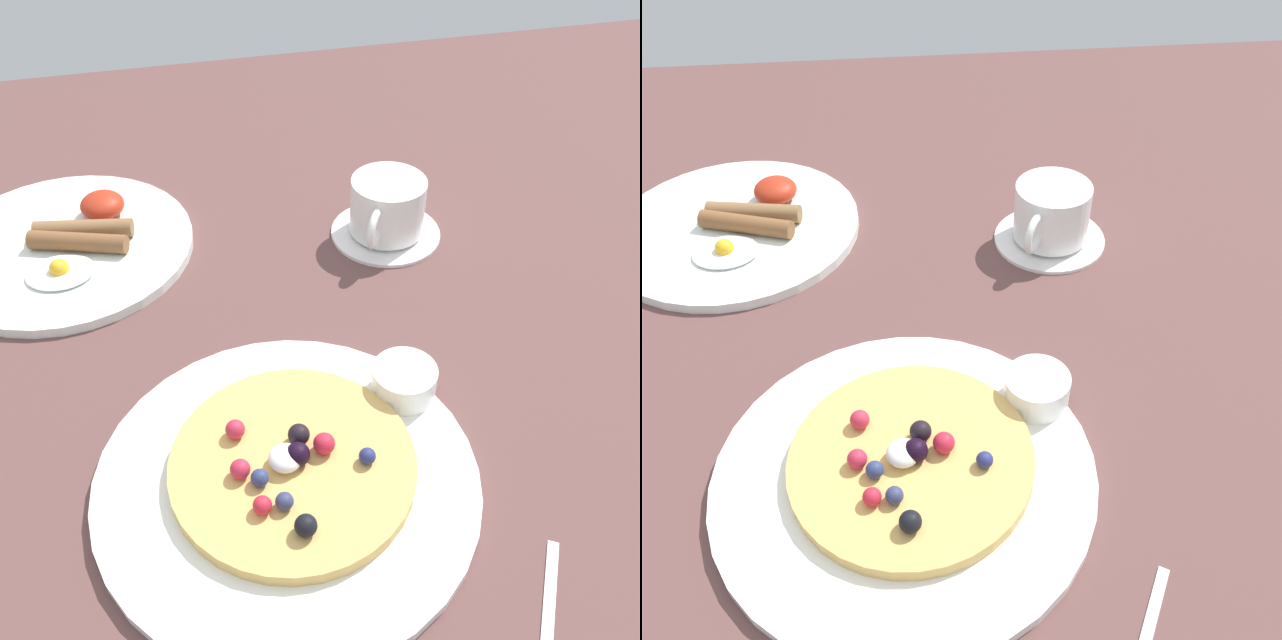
{
  "view_description": "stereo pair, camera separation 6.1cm",
  "coord_description": "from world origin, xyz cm",
  "views": [
    {
      "loc": [
        -11.04,
        -45.51,
        47.15
      ],
      "look_at": [
        -0.18,
        -0.46,
        4.0
      ],
      "focal_mm": 39.87,
      "sensor_mm": 36.0,
      "label": 1
    },
    {
      "loc": [
        -5.06,
        -46.54,
        47.15
      ],
      "look_at": [
        -0.18,
        -0.46,
        4.0
      ],
      "focal_mm": 39.87,
      "sensor_mm": 36.0,
      "label": 2
    }
  ],
  "objects": [
    {
      "name": "coffee_cup",
      "position": [
        11.16,
        15.56,
        3.97
      ],
      "size": [
        8.27,
        10.32,
        6.1
      ],
      "color": "white",
      "rests_on": "coffee_saucer"
    },
    {
      "name": "syrup_ramekin",
      "position": [
        5.33,
        -7.91,
        2.53
      ],
      "size": [
        5.52,
        5.52,
        2.79
      ],
      "color": "white",
      "rests_on": "pancake_plate"
    },
    {
      "name": "breakfast_plate",
      "position": [
        -23.41,
        20.91,
        0.55
      ],
      "size": [
        27.4,
        27.4,
        1.09
      ],
      "primitive_type": "cylinder",
      "color": "white",
      "rests_on": "ground_plane"
    },
    {
      "name": "ground_plane",
      "position": [
        0.0,
        0.0,
        -1.5
      ],
      "size": [
        153.01,
        134.56,
        3.0
      ],
      "primitive_type": "cube",
      "color": "brown"
    },
    {
      "name": "pancake_with_berries",
      "position": [
        -5.53,
        -13.62,
        1.87
      ],
      "size": [
        19.09,
        19.09,
        3.17
      ],
      "color": "#DFB05D",
      "rests_on": "pancake_plate"
    },
    {
      "name": "fried_breakfast",
      "position": [
        -21.02,
        21.22,
        2.11
      ],
      "size": [
        11.23,
        15.25,
        2.88
      ],
      "color": "olive",
      "rests_on": "breakfast_plate"
    },
    {
      "name": "pancake_plate",
      "position": [
        -6.08,
        -14.0,
        0.55
      ],
      "size": [
        29.84,
        29.84,
        1.1
      ],
      "primitive_type": "cylinder",
      "color": "white",
      "rests_on": "ground_plane"
    },
    {
      "name": "coffee_saucer",
      "position": [
        11.25,
        15.7,
        0.4
      ],
      "size": [
        12.15,
        12.15,
        0.8
      ],
      "primitive_type": "cylinder",
      "color": "white",
      "rests_on": "ground_plane"
    }
  ]
}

